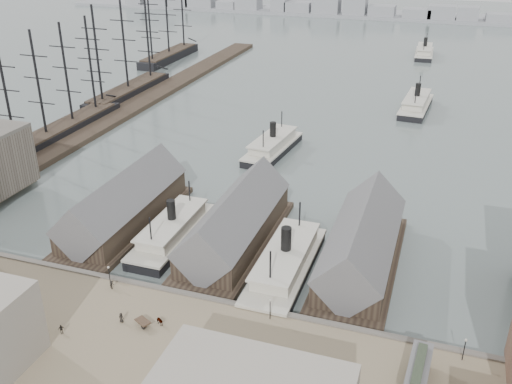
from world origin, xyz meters
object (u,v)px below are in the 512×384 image
(horse_cart_center, at_px, (153,322))
(horse_cart_right, at_px, (192,375))
(ferry_docked_west, at_px, (173,230))
(tram, at_px, (417,377))

(horse_cart_center, relative_size, horse_cart_right, 1.00)
(ferry_docked_west, height_order, tram, ferry_docked_west)
(horse_cart_right, bearing_deg, horse_cart_center, 56.93)
(horse_cart_right, bearing_deg, tram, -67.86)
(ferry_docked_west, xyz_separation_m, horse_cart_right, (21.56, -37.58, 0.53))
(tram, xyz_separation_m, horse_cart_center, (-41.18, 0.43, -1.24))
(horse_cart_center, bearing_deg, horse_cart_right, -102.58)
(tram, bearing_deg, horse_cart_right, -160.78)
(horse_cart_center, bearing_deg, ferry_docked_west, 47.45)
(ferry_docked_west, distance_m, horse_cart_right, 43.33)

